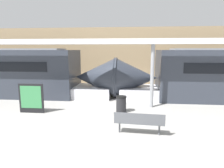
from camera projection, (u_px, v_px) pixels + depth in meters
ground_plane at (102, 145)px, 6.61m from camera, size 60.00×60.00×0.00m
station_wall at (121, 57)px, 17.13m from camera, size 56.00×0.20×5.00m
bench_near at (139, 121)px, 7.32m from camera, size 1.87×0.58×0.85m
trash_bin at (121, 104)px, 10.02m from camera, size 0.53×0.53×0.82m
poster_board at (31, 98)px, 9.86m from camera, size 1.25×0.07×1.47m
support_column_near at (152, 76)px, 10.71m from camera, size 0.20×0.20×3.41m
canopy_beam at (153, 41)px, 10.40m from camera, size 28.00×0.60×0.28m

